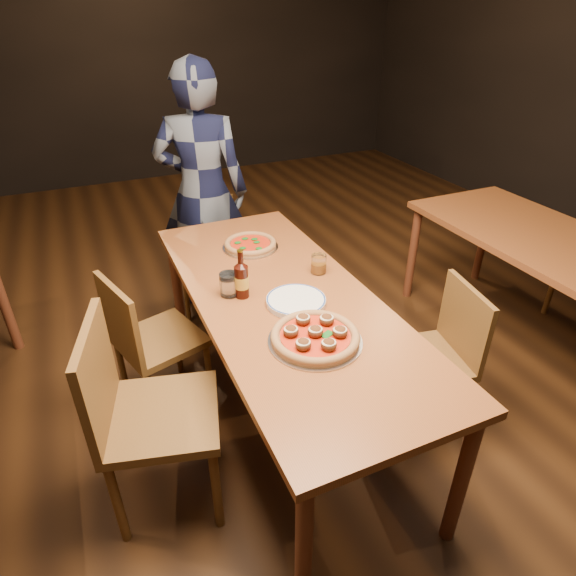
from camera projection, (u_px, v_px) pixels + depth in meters
name	position (u px, v px, depth m)	size (l,w,h in m)	color
ground	(284.00, 411.00, 2.66)	(9.00, 9.00, 0.00)	black
room_shell	(282.00, 32.00, 1.72)	(9.00, 9.00, 9.00)	black
table_main	(284.00, 308.00, 2.32)	(0.80, 2.00, 0.75)	brown
table_right	(569.00, 260.00, 2.76)	(0.80, 2.00, 0.75)	brown
chair_main_nw	(162.00, 414.00, 1.98)	(0.46, 0.46, 0.98)	brown
chair_main_sw	(160.00, 338.00, 2.53)	(0.40, 0.40, 0.86)	brown
chair_main_e	(425.00, 358.00, 2.40)	(0.39, 0.39, 0.84)	brown
chair_end	(209.00, 256.00, 3.38)	(0.39, 0.39, 0.83)	brown
pizza_meatball	(315.00, 336.00, 1.96)	(0.39, 0.39, 0.07)	#B7B7BF
pizza_margherita	(250.00, 244.00, 2.72)	(0.32, 0.32, 0.04)	#B7B7BF
plate_stack	(296.00, 301.00, 2.22)	(0.28, 0.28, 0.03)	white
beer_bottle	(242.00, 281.00, 2.23)	(0.07, 0.07, 0.24)	black
water_glass	(229.00, 284.00, 2.26)	(0.09, 0.09, 0.11)	white
amber_glass	(319.00, 264.00, 2.46)	(0.08, 0.08, 0.10)	#AB5D13
diner	(203.00, 192.00, 3.24)	(0.62, 0.41, 1.69)	black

